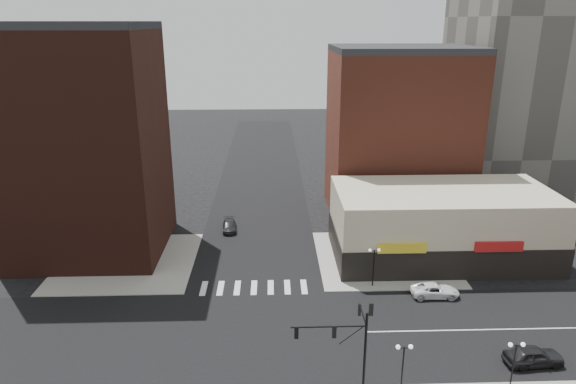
{
  "coord_description": "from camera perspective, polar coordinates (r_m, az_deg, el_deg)",
  "views": [
    {
      "loc": [
        1.82,
        -38.35,
        25.79
      ],
      "look_at": [
        3.3,
        5.97,
        11.0
      ],
      "focal_mm": 32.0,
      "sensor_mm": 36.0,
      "label": 1
    }
  ],
  "objects": [
    {
      "name": "sidewalk_nw",
      "position": [
        61.0,
        -17.38,
        -7.41
      ],
      "size": [
        15.0,
        15.0,
        0.12
      ],
      "primitive_type": "cube",
      "color": "gray",
      "rests_on": "ground"
    },
    {
      "name": "building_ne_row",
      "position": [
        60.99,
        16.61,
        -4.01
      ],
      "size": [
        24.2,
        12.2,
        8.0
      ],
      "color": "#BDB496",
      "rests_on": "ground"
    },
    {
      "name": "dark_sedan_east",
      "position": [
        46.56,
        25.61,
        -16.09
      ],
      "size": [
        4.72,
        2.18,
        1.57
      ],
      "primitive_type": "imported",
      "rotation": [
        0.0,
        0.0,
        1.64
      ],
      "color": "black",
      "rests_on": "ground"
    },
    {
      "name": "dark_sedan_north",
      "position": [
        66.94,
        -6.54,
        -3.77
      ],
      "size": [
        2.06,
        4.36,
        1.23
      ],
      "primitive_type": "imported",
      "rotation": [
        0.0,
        0.0,
        0.08
      ],
      "color": "black",
      "rests_on": "ground"
    },
    {
      "name": "white_suv",
      "position": [
        53.37,
        16.0,
        -10.44
      ],
      "size": [
        4.74,
        2.23,
        1.31
      ],
      "primitive_type": "imported",
      "rotation": [
        0.0,
        0.0,
        1.56
      ],
      "color": "white",
      "rests_on": "ground"
    },
    {
      "name": "building_nw_low",
      "position": [
        82.28,
        -26.14,
        2.61
      ],
      "size": [
        20.0,
        18.0,
        12.0
      ],
      "primitive_type": "cube",
      "color": "#3A1912",
      "rests_on": "ground"
    },
    {
      "name": "sidewalk_ne",
      "position": [
        60.13,
        10.54,
        -7.23
      ],
      "size": [
        15.0,
        15.0,
        0.12
      ],
      "primitive_type": "cube",
      "color": "gray",
      "rests_on": "ground"
    },
    {
      "name": "street_lamp_se_a",
      "position": [
        38.88,
        12.72,
        -17.44
      ],
      "size": [
        1.22,
        0.32,
        4.16
      ],
      "color": "black",
      "rests_on": "sidewalk_se"
    },
    {
      "name": "street_lamp_se_b",
      "position": [
        41.5,
        23.92,
        -16.18
      ],
      "size": [
        1.22,
        0.32,
        4.16
      ],
      "color": "black",
      "rests_on": "sidewalk_se"
    },
    {
      "name": "building_ne_midrise",
      "position": [
        71.53,
        12.1,
        6.1
      ],
      "size": [
        18.0,
        15.0,
        22.0
      ],
      "primitive_type": "cube",
      "color": "brown",
      "rests_on": "ground"
    },
    {
      "name": "road_ns",
      "position": [
        46.24,
        -3.98,
        -15.48
      ],
      "size": [
        14.0,
        200.0,
        0.02
      ],
      "primitive_type": "cube",
      "color": "black",
      "rests_on": "ground"
    },
    {
      "name": "street_lamp_ne",
      "position": [
        52.52,
        9.54,
        -7.2
      ],
      "size": [
        1.22,
        0.32,
        4.16
      ],
      "color": "black",
      "rests_on": "sidewalk_ne"
    },
    {
      "name": "ground",
      "position": [
        46.25,
        -3.98,
        -15.5
      ],
      "size": [
        240.0,
        240.0,
        0.0
      ],
      "primitive_type": "plane",
      "color": "black",
      "rests_on": "ground"
    },
    {
      "name": "building_nw",
      "position": [
        61.98,
        -21.56,
        4.77
      ],
      "size": [
        16.0,
        15.0,
        25.0
      ],
      "primitive_type": "cube",
      "color": "#3A1912",
      "rests_on": "ground"
    },
    {
      "name": "road_ew",
      "position": [
        46.24,
        -3.98,
        -15.49
      ],
      "size": [
        200.0,
        14.0,
        0.02
      ],
      "primitive_type": "cube",
      "color": "black",
      "rests_on": "ground"
    },
    {
      "name": "traffic_signal",
      "position": [
        37.34,
        7.02,
        -15.61
      ],
      "size": [
        5.59,
        3.09,
        7.77
      ],
      "color": "black",
      "rests_on": "ground"
    }
  ]
}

